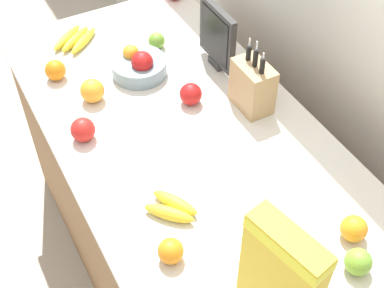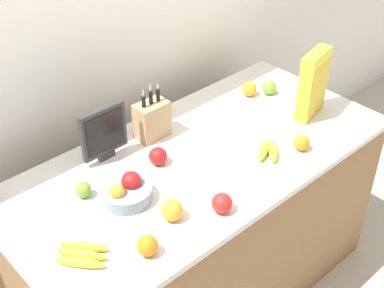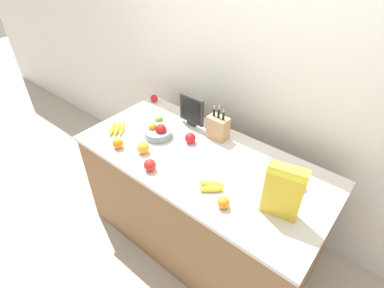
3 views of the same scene
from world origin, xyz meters
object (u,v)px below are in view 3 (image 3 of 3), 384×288
(apple_middle, at_px, (190,138))
(orange_mid_left, at_px, (143,148))
(apple_front, at_px, (150,165))
(apple_leftmost, at_px, (300,183))
(small_monitor, at_px, (192,110))
(apple_near_bananas, at_px, (154,98))
(knife_block, at_px, (218,127))
(orange_front_right, at_px, (290,172))
(fruit_bowl, at_px, (158,132))
(orange_front_center, at_px, (224,202))
(banana_bunch_left, at_px, (117,128))
(cereal_box, at_px, (284,190))
(banana_bunch_right, at_px, (212,186))
(apple_by_knife_block, at_px, (159,120))
(orange_by_cereal, at_px, (118,143))

(apple_middle, xyz_separation_m, orange_mid_left, (-0.18, -0.30, 0.00))
(apple_front, xyz_separation_m, apple_leftmost, (0.83, 0.47, -0.00))
(small_monitor, bearing_deg, apple_near_bananas, 170.72)
(knife_block, bearing_deg, apple_near_bananas, 173.34)
(apple_middle, relative_size, apple_leftmost, 1.08)
(knife_block, distance_m, apple_near_bananas, 0.78)
(orange_front_right, bearing_deg, fruit_bowl, -167.04)
(orange_front_center, bearing_deg, banana_bunch_left, 173.91)
(cereal_box, xyz_separation_m, apple_near_bananas, (-1.46, 0.47, -0.15))
(banana_bunch_right, xyz_separation_m, apple_front, (-0.42, -0.12, 0.02))
(banana_bunch_left, distance_m, orange_front_right, 1.33)
(orange_front_right, height_order, orange_mid_left, orange_mid_left)
(apple_front, distance_m, apple_by_knife_block, 0.56)
(small_monitor, relative_size, apple_middle, 3.16)
(apple_near_bananas, height_order, orange_front_center, orange_front_center)
(apple_by_knife_block, bearing_deg, orange_by_cereal, -90.34)
(apple_leftmost, relative_size, orange_front_center, 1.02)
(orange_front_center, bearing_deg, apple_middle, 146.84)
(fruit_bowl, distance_m, banana_bunch_right, 0.67)
(small_monitor, relative_size, banana_bunch_right, 1.47)
(apple_near_bananas, relative_size, orange_front_center, 0.89)
(banana_bunch_right, distance_m, apple_by_knife_block, 0.83)
(apple_front, distance_m, orange_front_right, 0.91)
(fruit_bowl, height_order, apple_leftmost, fruit_bowl)
(apple_leftmost, bearing_deg, apple_middle, -175.09)
(banana_bunch_left, bearing_deg, orange_front_center, -6.09)
(apple_by_knife_block, distance_m, apple_near_bananas, 0.37)
(fruit_bowl, bearing_deg, orange_front_right, 12.96)
(cereal_box, bearing_deg, apple_near_bananas, 149.79)
(apple_leftmost, bearing_deg, banana_bunch_right, -139.36)
(apple_leftmost, bearing_deg, banana_bunch_left, -167.20)
(apple_middle, distance_m, orange_mid_left, 0.35)
(apple_middle, bearing_deg, small_monitor, 127.20)
(apple_middle, relative_size, orange_by_cereal, 1.03)
(fruit_bowl, distance_m, apple_leftmost, 1.07)
(apple_near_bananas, xyz_separation_m, orange_front_center, (1.20, -0.63, 0.00))
(apple_middle, xyz_separation_m, orange_by_cereal, (-0.36, -0.38, -0.00))
(apple_leftmost, distance_m, orange_mid_left, 1.06)
(small_monitor, distance_m, cereal_box, 1.03)
(apple_middle, relative_size, apple_near_bananas, 1.23)
(apple_front, distance_m, apple_middle, 0.40)
(cereal_box, relative_size, banana_bunch_right, 1.95)
(fruit_bowl, relative_size, banana_bunch_right, 1.21)
(banana_bunch_left, height_order, apple_middle, apple_middle)
(banana_bunch_left, relative_size, apple_middle, 2.73)
(knife_block, bearing_deg, apple_front, -102.18)
(knife_block, distance_m, banana_bunch_right, 0.55)
(fruit_bowl, height_order, apple_by_knife_block, fruit_bowl)
(apple_middle, height_order, orange_front_center, apple_middle)
(apple_near_bananas, height_order, orange_mid_left, orange_mid_left)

